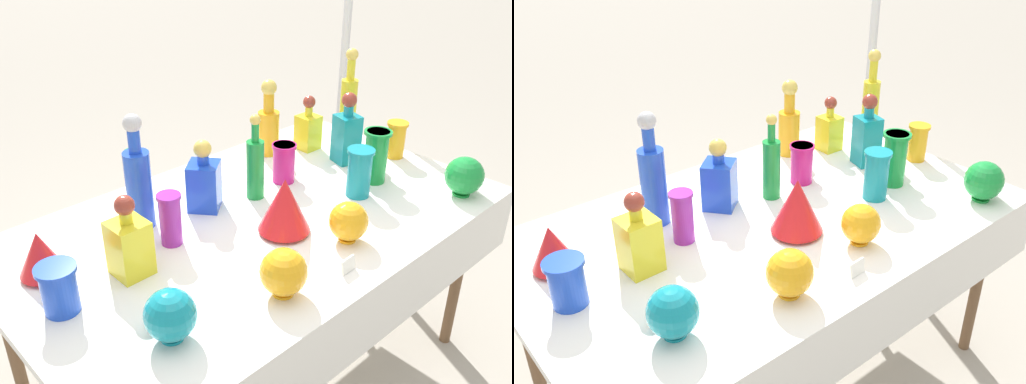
# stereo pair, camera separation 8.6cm
# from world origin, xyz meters

# --- Properties ---
(ground_plane) EXTENTS (40.00, 40.00, 0.00)m
(ground_plane) POSITION_xyz_m (0.00, 0.00, 0.00)
(ground_plane) COLOR #A0998C
(display_table) EXTENTS (1.72, 1.02, 0.76)m
(display_table) POSITION_xyz_m (0.00, -0.03, 0.70)
(display_table) COLOR white
(display_table) RESTS_ON ground
(tall_bottle_0) EXTENTS (0.06, 0.06, 0.32)m
(tall_bottle_0) POSITION_xyz_m (0.10, 0.11, 0.89)
(tall_bottle_0) COLOR #198C38
(tall_bottle_0) RESTS_ON display_table
(tall_bottle_1) EXTENTS (0.09, 0.09, 0.32)m
(tall_bottle_1) POSITION_xyz_m (0.40, 0.36, 0.89)
(tall_bottle_1) COLOR orange
(tall_bottle_1) RESTS_ON display_table
(tall_bottle_2) EXTENTS (0.09, 0.09, 0.39)m
(tall_bottle_2) POSITION_xyz_m (-0.31, 0.23, 0.92)
(tall_bottle_2) COLOR blue
(tall_bottle_2) RESTS_ON display_table
(tall_bottle_3) EXTENTS (0.07, 0.07, 0.43)m
(tall_bottle_3) POSITION_xyz_m (0.71, 0.18, 0.94)
(tall_bottle_3) COLOR yellow
(tall_bottle_3) RESTS_ON display_table
(tall_bottle_4) EXTENTS (0.06, 0.06, 0.32)m
(tall_bottle_4) POSITION_xyz_m (-0.24, 0.36, 0.88)
(tall_bottle_4) COLOR #198C38
(tall_bottle_4) RESTS_ON display_table
(square_decanter_0) EXTENTS (0.15, 0.15, 0.26)m
(square_decanter_0) POSITION_xyz_m (-0.08, 0.17, 0.86)
(square_decanter_0) COLOR blue
(square_decanter_0) RESTS_ON display_table
(square_decanter_1) EXTENTS (0.11, 0.11, 0.30)m
(square_decanter_1) POSITION_xyz_m (0.58, 0.08, 0.88)
(square_decanter_1) COLOR teal
(square_decanter_1) RESTS_ON display_table
(square_decanter_2) EXTENTS (0.11, 0.11, 0.26)m
(square_decanter_2) POSITION_xyz_m (-0.48, 0.02, 0.86)
(square_decanter_2) COLOR yellow
(square_decanter_2) RESTS_ON display_table
(square_decanter_3) EXTENTS (0.09, 0.09, 0.24)m
(square_decanter_3) POSITION_xyz_m (0.56, 0.28, 0.85)
(square_decanter_3) COLOR yellow
(square_decanter_3) RESTS_ON display_table
(slender_vase_0) EXTENTS (0.10, 0.10, 0.21)m
(slender_vase_0) POSITION_xyz_m (0.52, -0.11, 0.87)
(slender_vase_0) COLOR #198C38
(slender_vase_0) RESTS_ON display_table
(slender_vase_1) EXTENTS (0.09, 0.09, 0.15)m
(slender_vase_1) POSITION_xyz_m (0.27, 0.13, 0.84)
(slender_vase_1) COLOR #C61972
(slender_vase_1) RESTS_ON display_table
(slender_vase_2) EXTENTS (0.10, 0.10, 0.18)m
(slender_vase_2) POSITION_xyz_m (0.38, -0.14, 0.86)
(slender_vase_2) COLOR teal
(slender_vase_2) RESTS_ON display_table
(slender_vase_3) EXTENTS (0.08, 0.08, 0.17)m
(slender_vase_3) POSITION_xyz_m (-0.30, 0.07, 0.85)
(slender_vase_3) COLOR purple
(slender_vase_3) RESTS_ON display_table
(slender_vase_4) EXTENTS (0.09, 0.09, 0.15)m
(slender_vase_4) POSITION_xyz_m (0.77, -0.03, 0.84)
(slender_vase_4) COLOR orange
(slender_vase_4) RESTS_ON display_table
(slender_vase_5) EXTENTS (0.11, 0.11, 0.14)m
(slender_vase_5) POSITION_xyz_m (-0.71, 0.00, 0.84)
(slender_vase_5) COLOR blue
(slender_vase_5) RESTS_ON display_table
(fluted_vase_0) EXTENTS (0.17, 0.17, 0.19)m
(fluted_vase_0) POSITION_xyz_m (0.01, -0.13, 0.86)
(fluted_vase_0) COLOR red
(fluted_vase_0) RESTS_ON display_table
(fluted_vase_1) EXTENTS (0.13, 0.13, 0.15)m
(fluted_vase_1) POSITION_xyz_m (-0.68, 0.18, 0.84)
(fluted_vase_1) COLOR red
(fluted_vase_1) RESTS_ON display_table
(round_bowl_0) EXTENTS (0.13, 0.13, 0.14)m
(round_bowl_0) POSITION_xyz_m (-0.23, -0.35, 0.83)
(round_bowl_0) COLOR orange
(round_bowl_0) RESTS_ON display_table
(round_bowl_1) EXTENTS (0.13, 0.13, 0.14)m
(round_bowl_1) POSITION_xyz_m (-0.56, -0.29, 0.83)
(round_bowl_1) COLOR teal
(round_bowl_1) RESTS_ON display_table
(round_bowl_2) EXTENTS (0.14, 0.14, 0.15)m
(round_bowl_2) POSITION_xyz_m (0.67, -0.39, 0.84)
(round_bowl_2) COLOR #198C38
(round_bowl_2) RESTS_ON display_table
(round_bowl_3) EXTENTS (0.13, 0.13, 0.13)m
(round_bowl_3) POSITION_xyz_m (0.12, -0.30, 0.83)
(round_bowl_3) COLOR orange
(round_bowl_3) RESTS_ON display_table
(price_tag_left) EXTENTS (0.06, 0.02, 0.04)m
(price_tag_left) POSITION_xyz_m (-0.01, -0.41, 0.78)
(price_tag_left) COLOR white
(price_tag_left) RESTS_ON display_table
(canopy_pole) EXTENTS (0.18, 0.18, 2.66)m
(canopy_pole) POSITION_xyz_m (1.18, 0.59, 1.07)
(canopy_pole) COLOR silver
(canopy_pole) RESTS_ON ground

